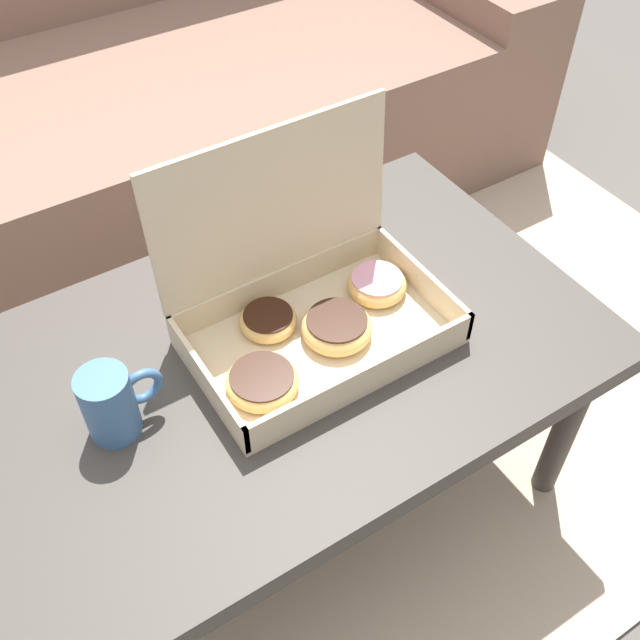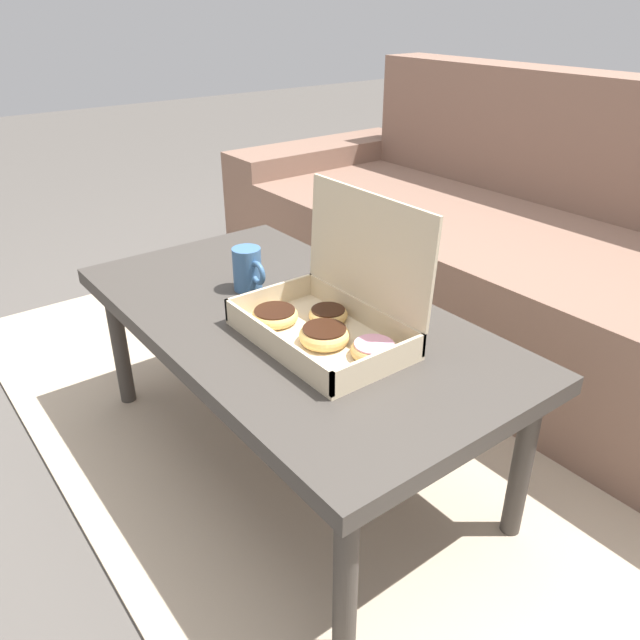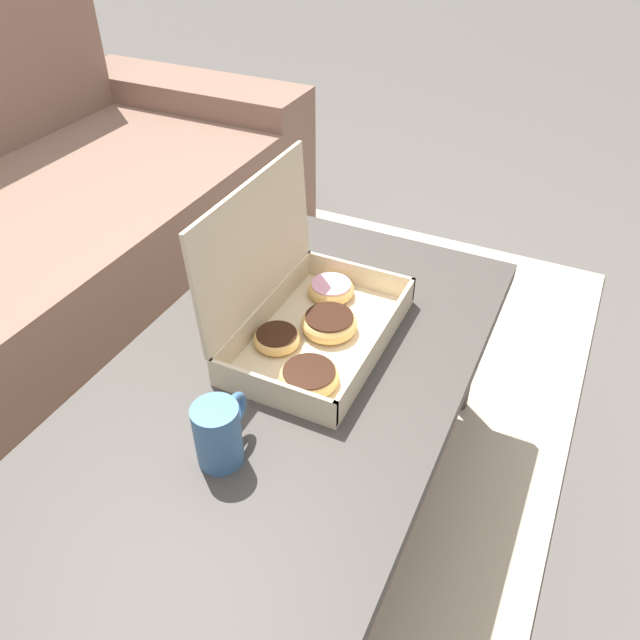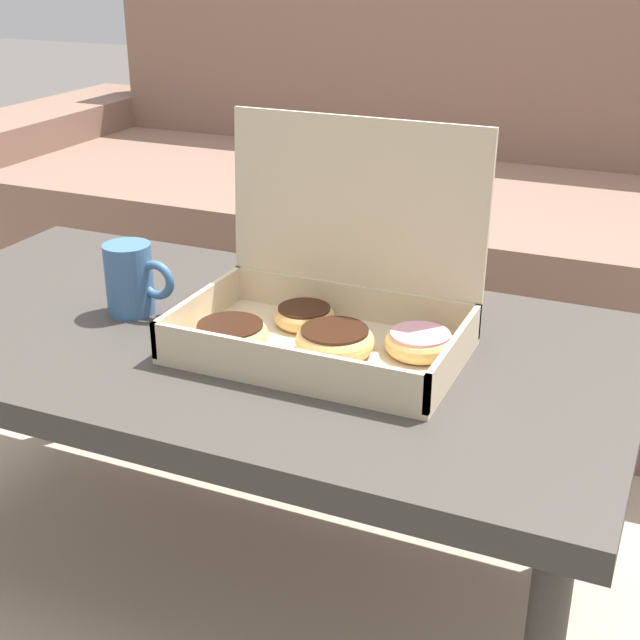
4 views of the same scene
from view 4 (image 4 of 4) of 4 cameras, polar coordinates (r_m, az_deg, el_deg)
The scene contains 6 objects.
ground_plane at distance 1.66m, azimuth -1.80°, elevation -12.02°, with size 12.00×12.00×0.00m, color #514C47.
area_rug at distance 1.88m, azimuth 2.14°, elevation -7.03°, with size 2.63×2.02×0.01m, color tan.
couch at distance 2.24m, azimuth 7.43°, elevation 5.81°, with size 2.51×0.88×0.86m.
coffee_table at distance 1.32m, azimuth -5.34°, elevation -2.34°, with size 1.14×0.61×0.43m.
pastry_box at distance 1.23m, azimuth 0.51°, elevation 0.70°, with size 0.39×0.26×0.30m.
coffee_mug at distance 1.37m, azimuth -11.98°, elevation 2.59°, with size 0.11×0.07×0.11m.
Camera 4 is at (0.59, -1.21, 0.96)m, focal length 50.00 mm.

